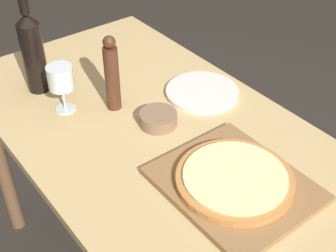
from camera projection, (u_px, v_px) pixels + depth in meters
dining_table at (189, 183)px, 1.33m from camera, size 0.75×1.67×0.78m
cutting_board at (234, 184)px, 1.17m from camera, size 0.32×0.37×0.02m
pizza at (235, 179)px, 1.16m from camera, size 0.30×0.30×0.02m
wine_bottle at (33, 51)px, 1.45m from camera, size 0.07×0.07×0.33m
pepper_mill at (112, 75)px, 1.38m from camera, size 0.04×0.04×0.24m
wine_glass at (61, 79)px, 1.37m from camera, size 0.08×0.08×0.15m
small_bowl at (158, 119)px, 1.37m from camera, size 0.11×0.11×0.04m
dinner_plate at (202, 92)px, 1.50m from camera, size 0.24×0.24×0.01m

